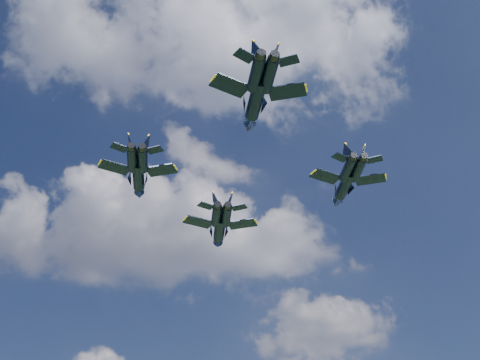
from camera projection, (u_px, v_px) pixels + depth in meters
name	position (u px, v px, depth m)	size (l,w,h in m)	color
jet_lead	(219.00, 230.00, 114.70)	(14.06, 18.10, 4.32)	black
jet_left	(139.00, 177.00, 99.38)	(12.85, 16.63, 3.96)	black
jet_right	(344.00, 186.00, 101.52)	(12.98, 16.79, 4.00)	black
jet_slot	(255.00, 101.00, 83.30)	(13.39, 17.50, 4.14)	black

